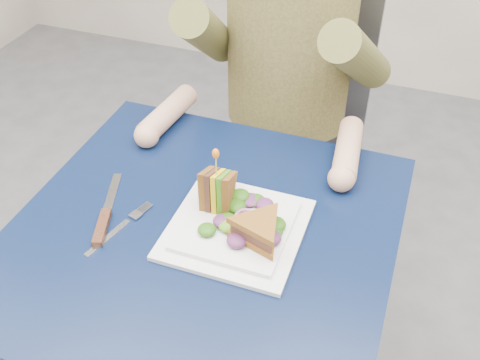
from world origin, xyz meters
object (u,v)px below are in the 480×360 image
at_px(fork, 118,229).
at_px(knife, 104,221).
at_px(table, 203,257).
at_px(diner, 289,22).
at_px(chair, 292,121).
at_px(sandwich_flat, 259,230).
at_px(sandwich_upright, 217,190).
at_px(plate, 236,228).

distance_m(fork, knife, 0.04).
xyz_separation_m(table, diner, (-0.00, 0.60, 0.26)).
distance_m(table, chair, 0.72).
height_order(table, sandwich_flat, sandwich_flat).
xyz_separation_m(sandwich_upright, knife, (-0.20, -0.11, -0.05)).
height_order(sandwich_flat, sandwich_upright, sandwich_upright).
distance_m(plate, sandwich_upright, 0.09).
bearing_deg(fork, diner, 76.58).
bearing_deg(diner, fork, -103.42).
distance_m(chair, knife, 0.80).
xyz_separation_m(fork, knife, (-0.04, 0.01, 0.00)).
bearing_deg(plate, diner, 96.52).
bearing_deg(knife, sandwich_flat, 7.87).
relative_size(table, chair, 0.81).
relative_size(diner, sandwich_flat, 4.81).
height_order(chair, sandwich_upright, chair).
distance_m(plate, sandwich_flat, 0.07).
bearing_deg(knife, chair, 75.69).
distance_m(table, knife, 0.22).
height_order(plate, knife, plate).
xyz_separation_m(table, knife, (-0.19, -0.05, 0.09)).
distance_m(table, diner, 0.65).
bearing_deg(diner, sandwich_upright, -89.10).
height_order(sandwich_flat, knife, sandwich_flat).
relative_size(table, diner, 1.01).
bearing_deg(plate, sandwich_flat, -24.44).
distance_m(table, plate, 0.11).
bearing_deg(plate, chair, 95.46).
bearing_deg(fork, sandwich_upright, 36.80).
bearing_deg(sandwich_flat, knife, -172.13).
xyz_separation_m(chair, knife, (-0.19, -0.76, 0.20)).
relative_size(sandwich_upright, fork, 0.80).
height_order(chair, diner, diner).
distance_m(table, sandwich_flat, 0.17).
height_order(plate, sandwich_upright, sandwich_upright).
xyz_separation_m(plate, knife, (-0.26, -0.07, -0.00)).
bearing_deg(sandwich_upright, plate, -38.10).
height_order(diner, plate, diner).
distance_m(table, fork, 0.19).
height_order(table, plate, plate).
bearing_deg(sandwich_flat, chair, 99.62).
bearing_deg(table, knife, -165.93).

